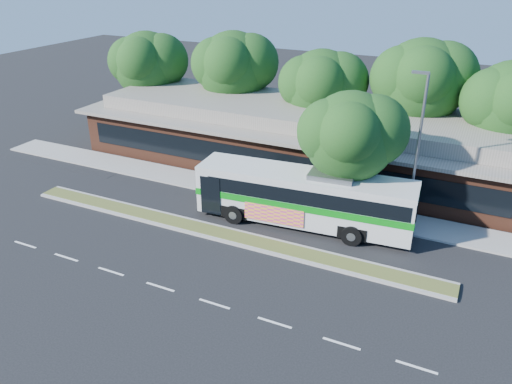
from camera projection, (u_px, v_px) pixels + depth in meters
ground at (212, 239)px, 28.04m from camera, size 120.00×120.00×0.00m
median_strip at (218, 233)px, 28.49m from camera, size 26.00×1.10×0.15m
sidewalk at (261, 193)px, 33.23m from camera, size 44.00×2.60×0.12m
parking_lot at (90, 139)px, 43.19m from camera, size 14.00×12.00×0.01m
plaza_building at (298, 135)px, 37.71m from camera, size 33.20×11.20×4.45m
lamp_post at (417, 149)px, 27.10m from camera, size 0.93×0.18×9.07m
tree_bg_a at (152, 64)px, 43.53m from camera, size 6.47×5.80×8.63m
tree_bg_b at (239, 66)px, 41.11m from camera, size 6.69×6.00×9.00m
tree_bg_c at (327, 85)px, 37.42m from camera, size 6.24×5.60×8.26m
tree_bg_d at (428, 81)px, 35.15m from camera, size 6.91×6.20×9.37m
transit_bus at (305, 194)px, 28.72m from camera, size 12.78×3.76×3.54m
sedan at (164, 147)px, 39.25m from camera, size 5.51×3.01×1.52m
sidewalk_tree at (357, 135)px, 27.66m from camera, size 5.73×5.14×7.85m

